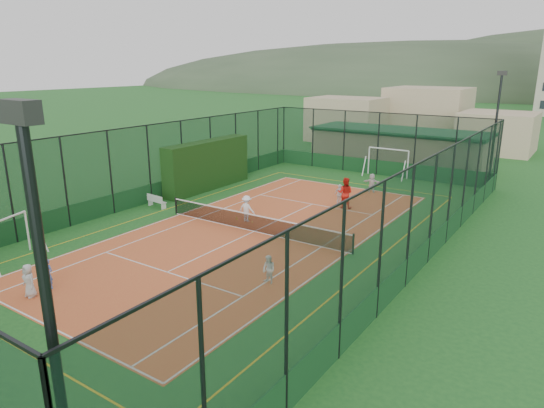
{
  "coord_description": "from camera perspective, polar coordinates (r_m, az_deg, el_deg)",
  "views": [
    {
      "loc": [
        14.56,
        -19.88,
        8.66
      ],
      "look_at": [
        0.13,
        1.54,
        1.2
      ],
      "focal_mm": 32.0,
      "sensor_mm": 36.0,
      "label": 1
    }
  ],
  "objects": [
    {
      "name": "child_far_left",
      "position": [
        27.58,
        -2.99,
        -0.54
      ],
      "size": [
        1.02,
        0.63,
        1.52
      ],
      "primitive_type": "imported",
      "rotation": [
        0.0,
        0.0,
        3.21
      ],
      "color": "white",
      "rests_on": "court_slab"
    },
    {
      "name": "white_bench",
      "position": [
        31.25,
        -13.4,
        0.38
      ],
      "size": [
        1.54,
        0.56,
        0.85
      ],
      "primitive_type": null,
      "rotation": [
        0.0,
        0.0,
        -0.1
      ],
      "color": "white",
      "rests_on": "ground"
    },
    {
      "name": "child_far_back",
      "position": [
        34.67,
        11.66,
        2.46
      ],
      "size": [
        1.29,
        0.64,
        1.33
      ],
      "primitive_type": "imported",
      "rotation": [
        0.0,
        0.0,
        3.35
      ],
      "color": "silver",
      "rests_on": "court_slab"
    },
    {
      "name": "ground",
      "position": [
        26.12,
        -2.13,
        -3.27
      ],
      "size": [
        300.0,
        300.0,
        0.0
      ],
      "primitive_type": "plane",
      "color": "#1E5923",
      "rests_on": "ground"
    },
    {
      "name": "clubhouse",
      "position": [
        44.9,
        14.7,
        6.51
      ],
      "size": [
        15.2,
        7.2,
        3.15
      ],
      "primitive_type": null,
      "color": "tan",
      "rests_on": "ground"
    },
    {
      "name": "child_near_left",
      "position": [
        21.0,
        -26.69,
        -8.06
      ],
      "size": [
        0.67,
        0.46,
        1.33
      ],
      "primitive_type": "imported",
      "rotation": [
        0.0,
        0.0,
        -0.06
      ],
      "color": "silver",
      "rests_on": "court_slab"
    },
    {
      "name": "floodlight_ne",
      "position": [
        37.24,
        24.73,
        7.66
      ],
      "size": [
        0.6,
        0.26,
        8.25
      ],
      "primitive_type": null,
      "color": "black",
      "rests_on": "ground"
    },
    {
      "name": "court_slab",
      "position": [
        26.11,
        -2.13,
        -3.26
      ],
      "size": [
        11.17,
        23.97,
        0.01
      ],
      "primitive_type": "cube",
      "color": "#CB4A2D",
      "rests_on": "ground"
    },
    {
      "name": "hedge_left",
      "position": [
        35.06,
        -7.59,
        4.57
      ],
      "size": [
        1.19,
        7.91,
        3.46
      ],
      "primitive_type": "cube",
      "color": "black",
      "rests_on": "ground"
    },
    {
      "name": "perimeter_fence",
      "position": [
        25.4,
        -2.19,
        2.06
      ],
      "size": [
        18.12,
        34.12,
        5.0
      ],
      "primitive_type": null,
      "color": "black",
      "rests_on": "ground"
    },
    {
      "name": "floodlight_se",
      "position": [
        8.17,
        -23.75,
        -19.14
      ],
      "size": [
        0.6,
        0.26,
        8.25
      ],
      "primitive_type": null,
      "color": "black",
      "rests_on": "ground"
    },
    {
      "name": "coach",
      "position": [
        30.37,
        8.59,
        1.3
      ],
      "size": [
        1.08,
        0.92,
        1.96
      ],
      "primitive_type": "imported",
      "rotation": [
        0.0,
        0.0,
        3.35
      ],
      "color": "red",
      "rests_on": "court_slab"
    },
    {
      "name": "child_far_right",
      "position": [
        31.17,
        7.96,
        1.11
      ],
      "size": [
        0.84,
        0.48,
        1.34
      ],
      "primitive_type": "imported",
      "rotation": [
        0.0,
        0.0,
        2.93
      ],
      "color": "white",
      "rests_on": "court_slab"
    },
    {
      "name": "child_near_right",
      "position": [
        19.92,
        -0.38,
        -7.73
      ],
      "size": [
        0.66,
        0.55,
        1.2
      ],
      "primitive_type": "imported",
      "rotation": [
        0.0,
        0.0,
        -0.18
      ],
      "color": "white",
      "rests_on": "court_slab"
    },
    {
      "name": "futsal_goal_far",
      "position": [
        39.96,
        13.47,
        4.75
      ],
      "size": [
        3.41,
        1.04,
        2.19
      ],
      "primitive_type": null,
      "rotation": [
        0.0,
        0.0,
        -0.02
      ],
      "color": "white",
      "rests_on": "ground"
    },
    {
      "name": "child_near_mid",
      "position": [
        21.4,
        -24.88,
        -7.51
      ],
      "size": [
        0.53,
        0.44,
        1.25
      ],
      "primitive_type": "imported",
      "rotation": [
        0.0,
        0.0,
        0.36
      ],
      "color": "#456BC5",
      "rests_on": "court_slab"
    },
    {
      "name": "tennis_balls",
      "position": [
        27.69,
        -1.94,
        -2.03
      ],
      "size": [
        4.45,
        0.84,
        0.07
      ],
      "color": "#CCE033",
      "rests_on": "court_slab"
    },
    {
      "name": "tennis_net",
      "position": [
        25.95,
        -2.14,
        -2.16
      ],
      "size": [
        11.67,
        0.12,
        1.06
      ],
      "primitive_type": null,
      "color": "black",
      "rests_on": "ground"
    },
    {
      "name": "futsal_goal_near",
      "position": [
        25.08,
        -29.0,
        -3.84
      ],
      "size": [
        3.15,
        1.81,
        1.95
      ],
      "primitive_type": null,
      "rotation": [
        0.0,
        0.0,
        1.9
      ],
      "color": "white",
      "rests_on": "ground"
    }
  ]
}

